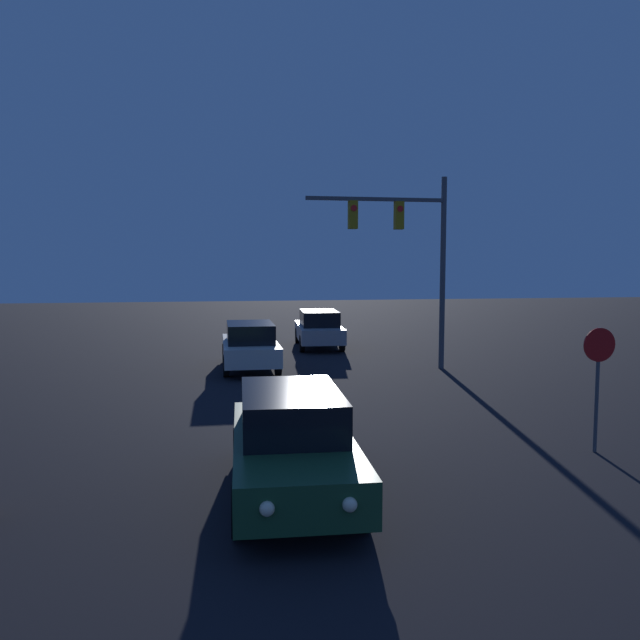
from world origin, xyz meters
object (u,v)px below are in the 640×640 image
traffic_signal_mast (410,242)px  car_near (292,441)px  car_far (319,328)px  stop_sign (598,367)px  car_mid (250,345)px

traffic_signal_mast → car_near: bearing=-116.5°
car_far → car_near: bearing=-97.0°
car_near → stop_sign: bearing=-167.0°
car_near → traffic_signal_mast: traffic_signal_mast is taller
stop_sign → car_near: bearing=-169.5°
car_mid → traffic_signal_mast: size_ratio=0.73×
car_mid → traffic_signal_mast: bearing=-10.0°
car_near → traffic_signal_mast: (5.25, 10.51, 3.40)m
car_near → stop_sign: (5.84, 1.08, 0.79)m
car_near → car_far: bearing=-98.7°
traffic_signal_mast → car_far: bearing=108.5°
car_near → traffic_signal_mast: 12.23m
car_near → car_far: (3.25, 16.45, 0.00)m
car_near → traffic_signal_mast: bearing=-114.0°
stop_sign → car_far: bearing=99.5°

